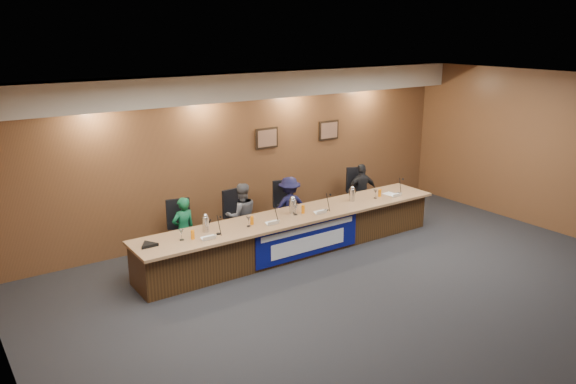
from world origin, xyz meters
The scene contains 41 objects.
floor centered at (0.00, 0.00, 0.00)m, with size 10.00×10.00×0.00m, color black.
ceiling centered at (0.00, 0.00, 3.20)m, with size 10.00×8.00×0.04m, color silver.
wall_back centered at (0.00, 4.00, 1.60)m, with size 10.00×0.04×3.20m, color brown.
wall_left centered at (-5.00, 0.00, 1.60)m, with size 0.04×8.00×3.20m, color brown.
soffit centered at (0.00, 3.75, 2.95)m, with size 10.00×0.50×0.50m, color beige.
dais_body centered at (0.00, 2.40, 0.35)m, with size 6.00×0.80×0.70m, color #3C2511.
dais_top centered at (0.00, 2.35, 0.72)m, with size 6.10×0.95×0.05m, color #966D48.
banner centered at (0.00, 1.99, 0.38)m, with size 2.20×0.02×0.65m, color #080D67.
banner_text_upper centered at (0.00, 1.97, 0.58)m, with size 2.00×0.01×0.10m, color silver.
banner_text_lower centered at (0.00, 1.97, 0.30)m, with size 1.60×0.01×0.28m, color silver.
wall_photo_left centered at (0.40, 3.97, 1.85)m, with size 0.52×0.04×0.42m, color black.
wall_photo_right centered at (2.00, 3.97, 1.85)m, with size 0.52×0.04×0.42m, color black.
panelist_a centered at (-1.86, 3.15, 0.59)m, with size 0.43×0.28×1.19m, color #0F5430.
panelist_b centered at (-0.69, 3.15, 0.63)m, with size 0.61×0.48×1.26m, color #54545A.
panelist_c centered at (0.39, 3.15, 0.61)m, with size 0.78×0.45×1.21m, color #121134.
panelist_d centered at (2.28, 3.15, 0.61)m, with size 0.71×0.30×1.22m, color black.
office_chair_a centered at (-1.86, 3.25, 0.48)m, with size 0.48×0.48×0.08m, color black.
office_chair_b centered at (-0.69, 3.25, 0.48)m, with size 0.48×0.48×0.08m, color black.
office_chair_c centered at (0.39, 3.25, 0.48)m, with size 0.48×0.48×0.08m, color black.
office_chair_d centered at (2.28, 3.25, 0.48)m, with size 0.48×0.48×0.08m, color black.
nameplate_a centered at (-1.89, 2.09, 0.80)m, with size 0.24×0.06×0.09m, color white.
microphone_a centered at (-1.65, 2.23, 0.76)m, with size 0.07×0.07×0.02m, color black.
juice_glass_a centered at (-2.09, 2.28, 0.82)m, with size 0.06×0.06×0.15m, color orange.
water_glass_a centered at (-2.25, 2.34, 0.84)m, with size 0.08×0.08×0.18m, color silver.
nameplate_b centered at (-0.66, 2.11, 0.80)m, with size 0.24×0.06×0.09m, color white.
microphone_b centered at (-0.55, 2.23, 0.76)m, with size 0.07×0.07×0.02m, color black.
juice_glass_b centered at (-0.95, 2.34, 0.82)m, with size 0.06×0.06×0.15m, color orange.
water_glass_b centered at (-1.05, 2.28, 0.84)m, with size 0.08×0.08×0.18m, color silver.
nameplate_c centered at (0.38, 2.10, 0.80)m, with size 0.24×0.06×0.09m, color white.
microphone_c centered at (0.58, 2.21, 0.76)m, with size 0.07×0.07×0.02m, color black.
juice_glass_c centered at (0.13, 2.33, 0.82)m, with size 0.06×0.06×0.15m, color orange.
water_glass_c centered at (-0.04, 2.34, 0.84)m, with size 0.08×0.08×0.18m, color silver.
nameplate_d centered at (2.28, 2.09, 0.80)m, with size 0.24×0.06×0.09m, color white.
microphone_d centered at (2.47, 2.24, 0.76)m, with size 0.07×0.07×0.02m, color black.
juice_glass_d centered at (2.01, 2.31, 0.82)m, with size 0.06×0.06×0.15m, color orange.
water_glass_d centered at (1.85, 2.27, 0.84)m, with size 0.08×0.08×0.18m, color silver.
carafe_left centered at (-1.77, 2.46, 0.88)m, with size 0.11×0.11×0.26m, color silver.
carafe_mid centered at (-0.02, 2.46, 0.87)m, with size 0.13×0.13×0.25m, color silver.
carafe_right centered at (1.36, 2.40, 0.87)m, with size 0.11×0.11×0.24m, color silver.
speakerphone centered at (-2.79, 2.38, 0.78)m, with size 0.32×0.32×0.05m, color black.
paper_stack centered at (2.31, 2.29, 0.75)m, with size 0.22×0.30×0.01m, color white.
Camera 1 is at (-5.59, -5.50, 4.01)m, focal length 35.00 mm.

